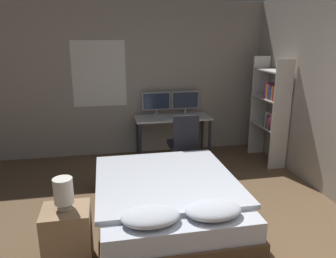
% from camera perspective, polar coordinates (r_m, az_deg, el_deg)
% --- Properties ---
extents(wall_back, '(12.00, 0.08, 2.70)m').
position_cam_1_polar(wall_back, '(5.98, -0.74, 8.73)').
color(wall_back, '#9E9384').
rests_on(wall_back, ground_plane).
extents(bed, '(1.62, 1.99, 0.57)m').
position_cam_1_polar(bed, '(3.91, -0.09, -12.36)').
color(bed, brown).
rests_on(bed, ground_plane).
extents(nightstand, '(0.43, 0.38, 0.59)m').
position_cam_1_polar(nightstand, '(3.33, -17.04, -17.64)').
color(nightstand, '#997551').
rests_on(nightstand, ground_plane).
extents(bedside_lamp, '(0.17, 0.17, 0.30)m').
position_cam_1_polar(bedside_lamp, '(3.10, -17.75, -10.33)').
color(bedside_lamp, gray).
rests_on(bedside_lamp, nightstand).
extents(desk, '(1.33, 0.56, 0.72)m').
position_cam_1_polar(desk, '(5.80, 0.85, 1.17)').
color(desk, beige).
rests_on(desk, ground_plane).
extents(monitor_left, '(0.50, 0.16, 0.42)m').
position_cam_1_polar(monitor_left, '(5.85, -2.04, 4.70)').
color(monitor_left, '#B7B7BC').
rests_on(monitor_left, desk).
extents(monitor_right, '(0.50, 0.16, 0.42)m').
position_cam_1_polar(monitor_right, '(5.95, 3.01, 4.89)').
color(monitor_right, '#B7B7BC').
rests_on(monitor_right, desk).
extents(keyboard, '(0.39, 0.13, 0.02)m').
position_cam_1_polar(keyboard, '(5.61, 1.23, 1.80)').
color(keyboard, '#B7B7BC').
rests_on(keyboard, desk).
extents(computer_mouse, '(0.07, 0.05, 0.04)m').
position_cam_1_polar(computer_mouse, '(5.67, 4.06, 2.03)').
color(computer_mouse, '#B7B7BC').
rests_on(computer_mouse, desk).
extents(office_chair, '(0.52, 0.52, 0.96)m').
position_cam_1_polar(office_chair, '(5.18, 2.73, -3.51)').
color(office_chair, black).
rests_on(office_chair, ground_plane).
extents(bookshelf, '(0.30, 0.79, 1.77)m').
position_cam_1_polar(bookshelf, '(5.68, 17.66, 3.80)').
color(bookshelf, beige).
rests_on(bookshelf, ground_plane).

